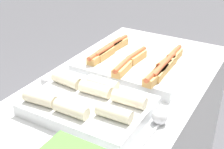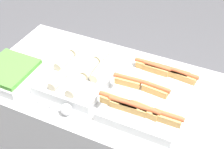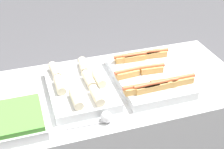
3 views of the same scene
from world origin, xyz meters
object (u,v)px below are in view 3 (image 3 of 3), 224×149
Objects in this scene: tray_hotdogs at (147,74)px; tray_wraps at (80,87)px; serving_spoon_near at (105,118)px; serving_spoon_far at (80,62)px; tray_side_front at (16,120)px.

tray_hotdogs reaches higher than tray_wraps.
tray_hotdogs is 1.10× the size of tray_wraps.
tray_hotdogs is 2.30× the size of serving_spoon_near.
tray_hotdogs is at bearing -38.83° from serving_spoon_far.
tray_hotdogs reaches higher than serving_spoon_near.
tray_hotdogs is 0.42m from serving_spoon_far.
serving_spoon_far is (0.00, 0.53, -0.00)m from serving_spoon_near.
tray_side_front reaches higher than serving_spoon_near.
tray_wraps is 0.38m from tray_side_front.
tray_wraps is at bearing -102.57° from serving_spoon_far.
serving_spoon_far is (0.06, 0.27, -0.01)m from tray_wraps.
serving_spoon_far is at bearing 89.87° from serving_spoon_near.
tray_hotdogs is 0.39m from tray_wraps.
tray_wraps reaches higher than serving_spoon_far.
tray_side_front is 1.25× the size of serving_spoon_far.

